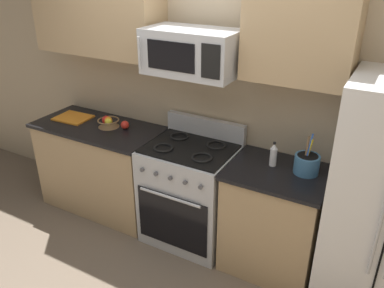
{
  "coord_description": "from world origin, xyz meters",
  "views": [
    {
      "loc": [
        1.46,
        -1.96,
        2.4
      ],
      "look_at": [
        0.09,
        0.52,
        1.03
      ],
      "focal_mm": 36.82,
      "sensor_mm": 36.0,
      "label": 1
    }
  ],
  "objects_px": {
    "range_oven": "(190,192)",
    "fruit_basket": "(108,122)",
    "apple_loose": "(125,125)",
    "cutting_board": "(73,118)",
    "microwave": "(192,52)",
    "utensil_crock": "(307,164)",
    "bottle_vinegar": "(273,155)"
  },
  "relations": [
    {
      "from": "microwave",
      "to": "utensil_crock",
      "type": "xyz_separation_m",
      "value": [
        0.96,
        0.05,
        -0.74
      ]
    },
    {
      "from": "range_oven",
      "to": "apple_loose",
      "type": "distance_m",
      "value": 0.89
    },
    {
      "from": "bottle_vinegar",
      "to": "cutting_board",
      "type": "bearing_deg",
      "value": -178.9
    },
    {
      "from": "microwave",
      "to": "fruit_basket",
      "type": "xyz_separation_m",
      "value": [
        -0.92,
        0.01,
        -0.77
      ]
    },
    {
      "from": "microwave",
      "to": "range_oven",
      "type": "bearing_deg",
      "value": -89.94
    },
    {
      "from": "apple_loose",
      "to": "bottle_vinegar",
      "type": "distance_m",
      "value": 1.45
    },
    {
      "from": "microwave",
      "to": "fruit_basket",
      "type": "bearing_deg",
      "value": 179.45
    },
    {
      "from": "fruit_basket",
      "to": "cutting_board",
      "type": "xyz_separation_m",
      "value": [
        -0.45,
        -0.01,
        -0.04
      ]
    },
    {
      "from": "cutting_board",
      "to": "bottle_vinegar",
      "type": "height_order",
      "value": "bottle_vinegar"
    },
    {
      "from": "utensil_crock",
      "to": "apple_loose",
      "type": "xyz_separation_m",
      "value": [
        -1.7,
        -0.0,
        -0.04
      ]
    },
    {
      "from": "apple_loose",
      "to": "cutting_board",
      "type": "xyz_separation_m",
      "value": [
        -0.62,
        -0.05,
        -0.03
      ]
    },
    {
      "from": "range_oven",
      "to": "fruit_basket",
      "type": "relative_size",
      "value": 5.26
    },
    {
      "from": "microwave",
      "to": "bottle_vinegar",
      "type": "distance_m",
      "value": 1.01
    },
    {
      "from": "apple_loose",
      "to": "bottle_vinegar",
      "type": "relative_size",
      "value": 0.4
    },
    {
      "from": "microwave",
      "to": "fruit_basket",
      "type": "relative_size",
      "value": 3.51
    },
    {
      "from": "apple_loose",
      "to": "bottle_vinegar",
      "type": "height_order",
      "value": "bottle_vinegar"
    },
    {
      "from": "apple_loose",
      "to": "utensil_crock",
      "type": "bearing_deg",
      "value": 0.04
    },
    {
      "from": "range_oven",
      "to": "utensil_crock",
      "type": "distance_m",
      "value": 1.09
    },
    {
      "from": "utensil_crock",
      "to": "microwave",
      "type": "bearing_deg",
      "value": -177.25
    },
    {
      "from": "fruit_basket",
      "to": "cutting_board",
      "type": "distance_m",
      "value": 0.45
    },
    {
      "from": "utensil_crock",
      "to": "apple_loose",
      "type": "distance_m",
      "value": 1.71
    },
    {
      "from": "microwave",
      "to": "cutting_board",
      "type": "height_order",
      "value": "microwave"
    },
    {
      "from": "range_oven",
      "to": "fruit_basket",
      "type": "bearing_deg",
      "value": 177.75
    },
    {
      "from": "range_oven",
      "to": "cutting_board",
      "type": "xyz_separation_m",
      "value": [
        -1.36,
        0.02,
        0.44
      ]
    },
    {
      "from": "range_oven",
      "to": "microwave",
      "type": "distance_m",
      "value": 1.25
    },
    {
      "from": "utensil_crock",
      "to": "bottle_vinegar",
      "type": "height_order",
      "value": "utensil_crock"
    },
    {
      "from": "apple_loose",
      "to": "cutting_board",
      "type": "height_order",
      "value": "apple_loose"
    },
    {
      "from": "range_oven",
      "to": "apple_loose",
      "type": "relative_size",
      "value": 13.85
    },
    {
      "from": "range_oven",
      "to": "utensil_crock",
      "type": "bearing_deg",
      "value": 4.37
    },
    {
      "from": "range_oven",
      "to": "apple_loose",
      "type": "height_order",
      "value": "range_oven"
    },
    {
      "from": "fruit_basket",
      "to": "apple_loose",
      "type": "distance_m",
      "value": 0.17
    },
    {
      "from": "microwave",
      "to": "cutting_board",
      "type": "xyz_separation_m",
      "value": [
        -1.36,
        -0.0,
        -0.81
      ]
    }
  ]
}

